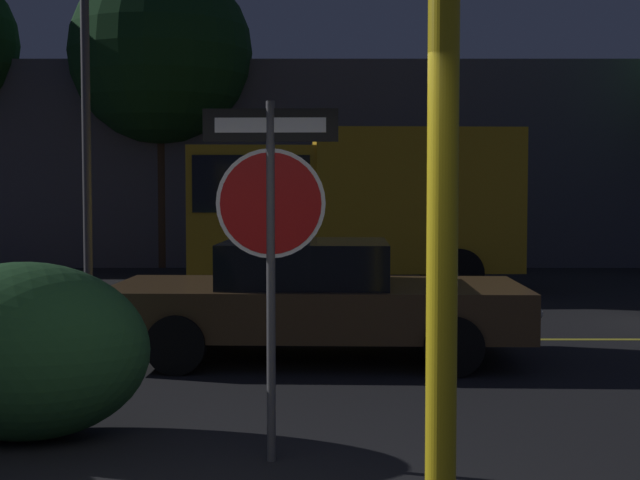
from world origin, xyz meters
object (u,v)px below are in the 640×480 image
Objects in this scene: tree_2 at (165,54)px; passing_car_2 at (318,298)px; stop_sign at (274,208)px; yellow_pole_right at (446,227)px; hedge_bush_2 at (28,351)px; delivery_truck at (351,202)px; street_lamp at (88,41)px.

passing_car_2 is at bearing -72.16° from tree_2.
yellow_pole_right reaches higher than stop_sign.
yellow_pole_right is 3.65m from hedge_bush_2.
delivery_truck is 5.58m from street_lamp.
delivery_truck is (2.67, 9.70, 0.96)m from hedge_bush_2.
tree_2 is (-3.41, 15.19, 3.33)m from stop_sign.
hedge_bush_2 is 0.40× the size of passing_car_2.
tree_2 is at bearing 96.10° from hedge_bush_2.
street_lamp reaches higher than passing_car_2.
street_lamp reaches higher than delivery_truck.
stop_sign is at bearing 173.03° from delivery_truck.
yellow_pole_right is at bearing -67.88° from street_lamp.
hedge_bush_2 is 0.31× the size of delivery_truck.
hedge_bush_2 reaches higher than passing_car_2.
passing_car_2 is at bearing 96.94° from yellow_pole_right.
stop_sign is at bearing -77.34° from tree_2.
yellow_pole_right is 5.49m from passing_car_2.
passing_car_2 is 0.64× the size of tree_2.
tree_2 is at bearing -160.24° from passing_car_2.
hedge_bush_2 is (-2.77, 2.15, -1.00)m from yellow_pole_right.
street_lamp is (-3.93, 10.33, 2.82)m from stop_sign.
yellow_pole_right is 0.72× the size of passing_car_2.
street_lamp is (-4.86, 11.95, 2.88)m from yellow_pole_right.
stop_sign is 0.53× the size of passing_car_2.
yellow_pole_right is 11.85m from delivery_truck.
delivery_truck is (-0.10, 11.85, -0.04)m from yellow_pole_right.
hedge_bush_2 is 10.74m from street_lamp.
stop_sign is 11.40m from street_lamp.
street_lamp is 4.92m from tree_2.
yellow_pole_right reaches higher than hedge_bush_2.
yellow_pole_right is (0.93, -1.62, -0.06)m from stop_sign.
stop_sign is at bearing -2.30° from passing_car_2.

